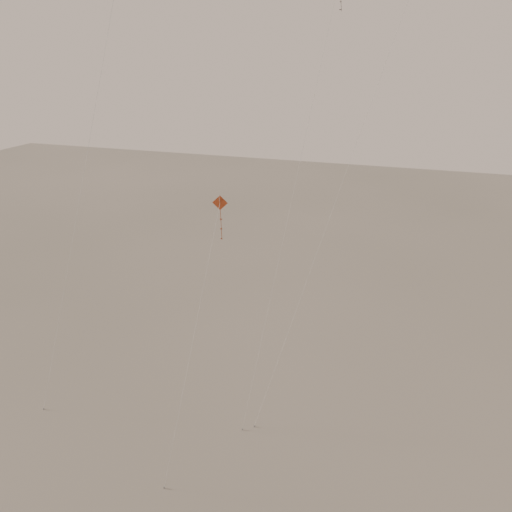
% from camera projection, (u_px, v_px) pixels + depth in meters
% --- Properties ---
extents(ground, '(160.00, 160.00, 0.00)m').
position_uv_depth(ground, '(280.00, 510.00, 26.30)').
color(ground, gray).
rests_on(ground, ground).
extents(kite_1, '(2.79, 8.68, 23.68)m').
position_uv_depth(kite_1, '(314.00, 98.00, 30.49)').
color(kite_1, '#302928').
rests_on(kite_1, ground).
extents(kite_3, '(2.38, 3.42, 14.02)m').
position_uv_depth(kite_3, '(209.00, 259.00, 25.43)').
color(kite_3, maroon).
rests_on(kite_3, ground).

